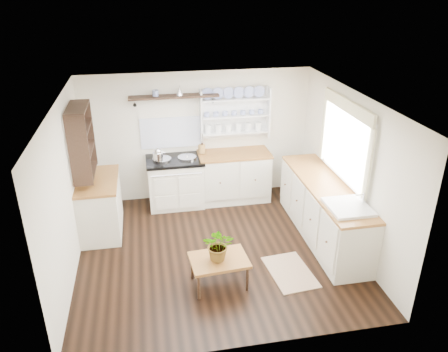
# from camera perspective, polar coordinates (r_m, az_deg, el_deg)

# --- Properties ---
(floor) EXTENTS (4.00, 3.80, 0.01)m
(floor) POSITION_cam_1_polar(r_m,az_deg,el_deg) (6.64, -1.02, -9.67)
(floor) COLOR black
(floor) RESTS_ON ground
(wall_back) EXTENTS (4.00, 0.02, 2.30)m
(wall_back) POSITION_cam_1_polar(r_m,az_deg,el_deg) (7.81, -3.43, 5.23)
(wall_back) COLOR silver
(wall_back) RESTS_ON ground
(wall_right) EXTENTS (0.02, 3.80, 2.30)m
(wall_right) POSITION_cam_1_polar(r_m,az_deg,el_deg) (6.66, 16.13, 0.72)
(wall_right) COLOR silver
(wall_right) RESTS_ON ground
(wall_left) EXTENTS (0.02, 3.80, 2.30)m
(wall_left) POSITION_cam_1_polar(r_m,az_deg,el_deg) (6.10, -19.97, -2.10)
(wall_left) COLOR silver
(wall_left) RESTS_ON ground
(ceiling) EXTENTS (4.00, 3.80, 0.01)m
(ceiling) POSITION_cam_1_polar(r_m,az_deg,el_deg) (5.67, -1.20, 9.90)
(ceiling) COLOR white
(ceiling) RESTS_ON wall_back
(window) EXTENTS (0.08, 1.55, 1.22)m
(window) POSITION_cam_1_polar(r_m,az_deg,el_deg) (6.61, 15.59, 4.49)
(window) COLOR white
(window) RESTS_ON wall_right
(aga_cooker) EXTENTS (0.98, 0.68, 0.91)m
(aga_cooker) POSITION_cam_1_polar(r_m,az_deg,el_deg) (7.73, -6.33, -0.73)
(aga_cooker) COLOR white
(aga_cooker) RESTS_ON floor
(back_cabinets) EXTENTS (1.27, 0.63, 0.90)m
(back_cabinets) POSITION_cam_1_polar(r_m,az_deg,el_deg) (7.88, 1.31, 0.05)
(back_cabinets) COLOR silver
(back_cabinets) RESTS_ON floor
(right_cabinets) EXTENTS (0.62, 2.43, 0.90)m
(right_cabinets) POSITION_cam_1_polar(r_m,az_deg,el_deg) (6.92, 12.87, -4.35)
(right_cabinets) COLOR silver
(right_cabinets) RESTS_ON floor
(belfast_sink) EXTENTS (0.55, 0.60, 0.45)m
(belfast_sink) POSITION_cam_1_polar(r_m,az_deg,el_deg) (6.17, 15.81, -4.88)
(belfast_sink) COLOR white
(belfast_sink) RESTS_ON right_cabinets
(left_cabinets) EXTENTS (0.62, 1.13, 0.90)m
(left_cabinets) POSITION_cam_1_polar(r_m,az_deg,el_deg) (7.16, -15.86, -3.66)
(left_cabinets) COLOR silver
(left_cabinets) RESTS_ON floor
(plate_rack) EXTENTS (1.20, 0.22, 0.90)m
(plate_rack) POSITION_cam_1_polar(r_m,az_deg,el_deg) (7.75, 1.35, 8.27)
(plate_rack) COLOR white
(plate_rack) RESTS_ON wall_back
(high_shelf) EXTENTS (1.50, 0.29, 0.16)m
(high_shelf) POSITION_cam_1_polar(r_m,az_deg,el_deg) (7.43, -6.56, 10.22)
(high_shelf) COLOR black
(high_shelf) RESTS_ON wall_back
(left_shelving) EXTENTS (0.28, 0.80, 1.05)m
(left_shelving) POSITION_cam_1_polar(r_m,az_deg,el_deg) (6.75, -18.11, 4.44)
(left_shelving) COLOR black
(left_shelving) RESTS_ON wall_left
(kettle) EXTENTS (0.17, 0.17, 0.21)m
(kettle) POSITION_cam_1_polar(r_m,az_deg,el_deg) (7.38, -8.63, 2.83)
(kettle) COLOR silver
(kettle) RESTS_ON aga_cooker
(utensil_crock) EXTENTS (0.13, 0.13, 0.15)m
(utensil_crock) POSITION_cam_1_polar(r_m,az_deg,el_deg) (7.66, -2.92, 3.53)
(utensil_crock) COLOR olive
(utensil_crock) RESTS_ON back_cabinets
(center_table) EXTENTS (0.78, 0.59, 0.40)m
(center_table) POSITION_cam_1_polar(r_m,az_deg,el_deg) (5.79, -0.65, -11.14)
(center_table) COLOR brown
(center_table) RESTS_ON floor
(potted_plant) EXTENTS (0.46, 0.43, 0.44)m
(potted_plant) POSITION_cam_1_polar(r_m,az_deg,el_deg) (5.64, -0.67, -8.95)
(potted_plant) COLOR #3F7233
(potted_plant) RESTS_ON center_table
(floor_rug) EXTENTS (0.63, 0.90, 0.02)m
(floor_rug) POSITION_cam_1_polar(r_m,az_deg,el_deg) (6.26, 8.62, -12.30)
(floor_rug) COLOR #967257
(floor_rug) RESTS_ON floor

